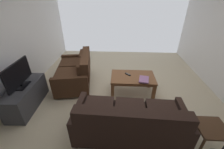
{
  "coord_description": "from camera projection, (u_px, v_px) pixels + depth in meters",
  "views": [
    {
      "loc": [
        0.06,
        2.72,
        2.18
      ],
      "look_at": [
        0.18,
        0.28,
        0.76
      ],
      "focal_mm": 22.74,
      "sensor_mm": 36.0,
      "label": 1
    }
  ],
  "objects": [
    {
      "name": "ground_plane",
      "position": [
        120.0,
        96.0,
        3.44
      ],
      "size": [
        4.82,
        5.95,
        0.01
      ],
      "primitive_type": "cube",
      "color": "beige"
    },
    {
      "name": "wall_right",
      "position": [
        2.0,
        38.0,
        2.85
      ],
      "size": [
        0.12,
        5.95,
        2.79
      ],
      "primitive_type": "cube",
      "color": "silver",
      "rests_on": "ground"
    },
    {
      "name": "sofa_main",
      "position": [
        130.0,
        122.0,
        2.3
      ],
      "size": [
        1.84,
        0.86,
        0.83
      ],
      "color": "black",
      "rests_on": "ground"
    },
    {
      "name": "loveseat_near",
      "position": [
        76.0,
        72.0,
        3.77
      ],
      "size": [
        1.05,
        1.53,
        0.84
      ],
      "color": "black",
      "rests_on": "ground"
    },
    {
      "name": "coffee_table",
      "position": [
        133.0,
        79.0,
        3.37
      ],
      "size": [
        1.02,
        0.64,
        0.47
      ],
      "color": "brown",
      "rests_on": "ground"
    },
    {
      "name": "end_table",
      "position": [
        210.0,
        132.0,
        2.06
      ],
      "size": [
        0.41,
        0.41,
        0.53
      ],
      "color": "#472D1C",
      "rests_on": "ground"
    },
    {
      "name": "tv_stand",
      "position": [
        26.0,
        96.0,
        3.02
      ],
      "size": [
        0.47,
        1.12,
        0.53
      ],
      "color": "#38383D",
      "rests_on": "ground"
    },
    {
      "name": "flat_tv",
      "position": [
        18.0,
        75.0,
        2.75
      ],
      "size": [
        0.21,
        0.77,
        0.51
      ],
      "color": "black",
      "rests_on": "tv_stand"
    },
    {
      "name": "book_stack",
      "position": [
        144.0,
        80.0,
        3.15
      ],
      "size": [
        0.26,
        0.33,
        0.05
      ],
      "color": "silver",
      "rests_on": "coffee_table"
    },
    {
      "name": "tv_remote",
      "position": [
        128.0,
        74.0,
        3.39
      ],
      "size": [
        0.14,
        0.15,
        0.02
      ],
      "color": "black",
      "rests_on": "coffee_table"
    }
  ]
}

